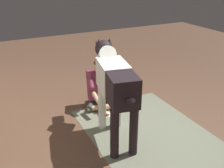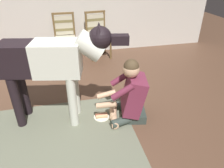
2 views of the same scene
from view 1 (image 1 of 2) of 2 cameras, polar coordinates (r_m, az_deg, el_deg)
ground_plane at (r=4.13m, az=4.36°, el=-9.39°), size 12.76×12.76×0.00m
area_rug at (r=4.03m, az=7.81°, el=-10.37°), size 2.24×1.66×0.01m
person_sitting_on_floor at (r=4.60m, az=-2.68°, el=-0.51°), size 0.72×0.57×0.87m
large_dog at (r=3.57m, az=0.43°, el=0.64°), size 1.68×0.54×1.30m
hot_dog_on_plate at (r=4.43m, az=-1.53°, el=-6.42°), size 0.22×0.22×0.06m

